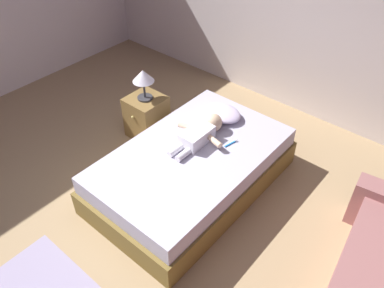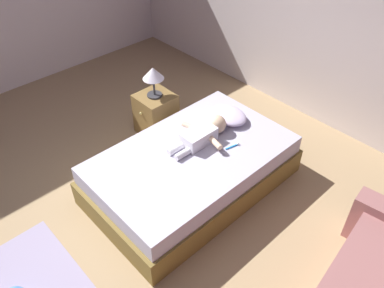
# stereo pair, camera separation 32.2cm
# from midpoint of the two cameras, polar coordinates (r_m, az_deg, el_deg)

# --- Properties ---
(ground_plane) EXTENTS (8.00, 8.00, 0.00)m
(ground_plane) POSITION_cam_midpoint_polar(r_m,az_deg,el_deg) (3.72, -14.84, -13.37)
(ground_plane) COLOR #A0845E
(wall_behind_bed) EXTENTS (8.00, 0.12, 2.52)m
(wall_behind_bed) POSITION_cam_midpoint_polar(r_m,az_deg,el_deg) (4.82, 12.92, 19.05)
(wall_behind_bed) COLOR silver
(wall_behind_bed) RESTS_ON ground_plane
(bed) EXTENTS (1.23, 2.02, 0.47)m
(bed) POSITION_cam_midpoint_polar(r_m,az_deg,el_deg) (3.86, -2.39, -3.93)
(bed) COLOR brown
(bed) RESTS_ON ground_plane
(pillow) EXTENTS (0.42, 0.32, 0.11)m
(pillow) POSITION_cam_midpoint_polar(r_m,az_deg,el_deg) (4.11, 2.24, 4.52)
(pillow) COLOR silver
(pillow) RESTS_ON bed
(baby) EXTENTS (0.54, 0.69, 0.19)m
(baby) POSITION_cam_midpoint_polar(r_m,az_deg,el_deg) (3.81, -1.00, 1.65)
(baby) COLOR white
(baby) RESTS_ON bed
(toothbrush) EXTENTS (0.04, 0.15, 0.02)m
(toothbrush) POSITION_cam_midpoint_polar(r_m,az_deg,el_deg) (3.79, 3.41, 0.03)
(toothbrush) COLOR #268AED
(toothbrush) RESTS_ON bed
(nightstand) EXTENTS (0.40, 0.43, 0.51)m
(nightstand) POSITION_cam_midpoint_polar(r_m,az_deg,el_deg) (4.56, -8.71, 3.94)
(nightstand) COLOR brown
(nightstand) RESTS_ON ground_plane
(lamp) EXTENTS (0.24, 0.24, 0.36)m
(lamp) POSITION_cam_midpoint_polar(r_m,az_deg,el_deg) (4.28, -9.40, 9.59)
(lamp) COLOR #333338
(lamp) RESTS_ON nightstand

